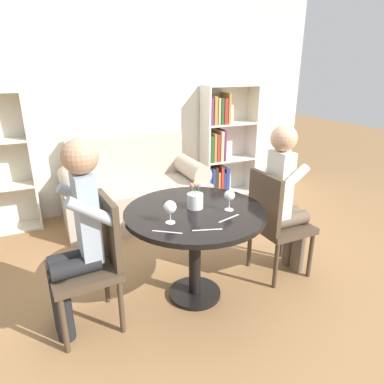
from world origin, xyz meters
TOP-DOWN VIEW (x-y plane):
  - ground_plane at (0.00, 0.00)m, footprint 16.00×16.00m
  - back_wall at (0.00, 2.04)m, footprint 5.20×0.05m
  - round_table at (0.00, 0.00)m, footprint 1.01×1.01m
  - couch at (0.00, 1.62)m, footprint 1.57×0.80m
  - bookshelf_right at (1.28, 1.88)m, footprint 0.73×0.28m
  - chair_left at (-0.72, 0.02)m, footprint 0.45×0.45m
  - chair_right at (0.72, -0.00)m, footprint 0.43×0.43m
  - person_left at (-0.80, 0.01)m, footprint 0.43×0.36m
  - person_right at (0.81, 0.00)m, footprint 0.42×0.34m
  - wine_glass_left at (-0.23, -0.12)m, footprint 0.08×0.08m
  - wine_glass_right at (0.22, -0.10)m, footprint 0.08×0.08m
  - flower_vase at (0.02, 0.04)m, footprint 0.12×0.12m
  - knife_left_setting at (-0.30, -0.24)m, footprint 0.16×0.12m
  - fork_left_setting at (0.15, -0.22)m, footprint 0.19×0.07m
  - knife_right_setting at (-0.06, -0.31)m, footprint 0.18×0.07m

SIDE VIEW (x-z plane):
  - ground_plane at x=0.00m, z-range 0.00..0.00m
  - couch at x=0.00m, z-range -0.15..0.77m
  - chair_left at x=-0.72m, z-range 0.04..0.94m
  - chair_right at x=0.72m, z-range 0.04..0.94m
  - round_table at x=0.00m, z-range 0.23..0.94m
  - person_right at x=0.81m, z-range 0.04..1.30m
  - bookshelf_right at x=1.28m, z-range -0.04..1.41m
  - person_left at x=-0.80m, z-range 0.05..1.34m
  - knife_left_setting at x=-0.30m, z-range 0.71..0.72m
  - fork_left_setting at x=0.15m, z-range 0.71..0.72m
  - knife_right_setting at x=-0.06m, z-range 0.71..0.72m
  - flower_vase at x=0.02m, z-range 0.68..0.88m
  - wine_glass_right at x=0.22m, z-range 0.74..0.89m
  - wine_glass_left at x=-0.23m, z-range 0.74..0.89m
  - back_wall at x=0.00m, z-range 0.00..2.70m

